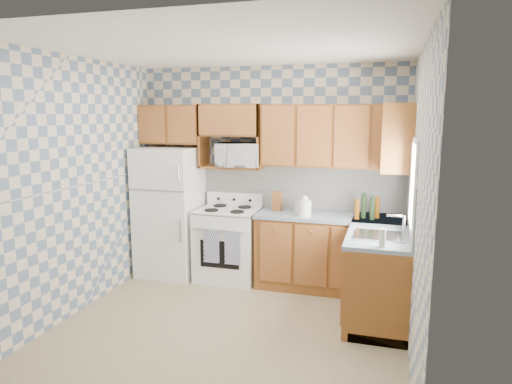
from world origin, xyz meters
TOP-DOWN VIEW (x-y plane):
  - floor at (0.00, 0.00)m, footprint 3.40×3.40m
  - back_wall at (0.00, 1.60)m, footprint 3.40×0.02m
  - right_wall at (1.70, 0.00)m, footprint 0.02×3.20m
  - backsplash_back at (0.40, 1.59)m, footprint 2.60×0.02m
  - backsplash_right at (1.69, 0.80)m, footprint 0.02×1.60m
  - refrigerator at (-1.27, 1.25)m, footprint 0.75×0.70m
  - stove_body at (-0.47, 1.28)m, footprint 0.76×0.65m
  - cooktop at (-0.47, 1.28)m, footprint 0.76×0.65m
  - backguard at (-0.47, 1.55)m, footprint 0.76×0.08m
  - dish_towel_left at (-0.57, 0.93)m, footprint 0.20×0.02m
  - dish_towel_right at (-0.29, 0.93)m, footprint 0.20×0.02m
  - base_cabinets_back at (0.82, 1.30)m, footprint 1.75×0.60m
  - base_cabinets_right at (1.40, 0.80)m, footprint 0.60×1.60m
  - countertop_back at (0.82, 1.30)m, footprint 1.77×0.63m
  - countertop_right at (1.40, 0.80)m, footprint 0.63×1.60m
  - upper_cabinets_back at (0.82, 1.44)m, footprint 1.75×0.33m
  - upper_cabinets_fridge at (-1.29, 1.44)m, footprint 0.82×0.33m
  - upper_cabinets_right at (1.53, 1.25)m, footprint 0.33×0.70m
  - microwave_shelf at (-0.47, 1.44)m, footprint 0.80×0.33m
  - microwave at (-0.36, 1.38)m, footprint 0.59×0.45m
  - sink at (1.40, 0.45)m, footprint 0.48×0.40m
  - window at (1.69, 0.45)m, footprint 0.02×0.66m
  - bottle_0 at (1.20, 1.24)m, footprint 0.06×0.06m
  - bottle_1 at (1.30, 1.18)m, footprint 0.06×0.06m
  - bottle_2 at (1.35, 1.28)m, footprint 0.06×0.06m
  - bottle_3 at (1.13, 1.16)m, footprint 0.06×0.06m
  - knife_block at (0.15, 1.37)m, footprint 0.12×0.12m
  - electric_kettle at (0.53, 1.15)m, footprint 0.15×0.15m
  - food_containers at (0.48, 1.31)m, footprint 0.20×0.20m
  - soap_bottle at (1.43, 0.09)m, footprint 0.06×0.06m

SIDE VIEW (x-z plane):
  - floor at x=0.00m, z-range 0.00..0.00m
  - base_cabinets_back at x=0.82m, z-range 0.00..0.88m
  - base_cabinets_right at x=1.40m, z-range 0.00..0.88m
  - stove_body at x=-0.47m, z-range 0.00..0.90m
  - dish_towel_left at x=-0.57m, z-range 0.32..0.73m
  - dish_towel_right at x=-0.29m, z-range 0.32..0.73m
  - refrigerator at x=-1.27m, z-range 0.00..1.68m
  - countertop_back at x=0.82m, z-range 0.88..0.92m
  - countertop_right at x=1.40m, z-range 0.88..0.92m
  - cooktop at x=-0.47m, z-range 0.89..0.92m
  - sink at x=1.40m, z-range 0.91..0.94m
  - food_containers at x=0.48m, z-range 0.92..1.05m
  - backguard at x=-0.47m, z-range 0.92..1.08m
  - soap_bottle at x=1.43m, z-range 0.92..1.09m
  - electric_kettle at x=0.53m, z-range 0.92..1.11m
  - bottle_3 at x=1.13m, z-range 0.92..1.14m
  - knife_block at x=0.15m, z-range 0.92..1.16m
  - bottle_2 at x=1.35m, z-range 0.92..1.16m
  - bottle_1 at x=1.30m, z-range 0.92..1.17m
  - bottle_0 at x=1.20m, z-range 0.92..1.19m
  - backsplash_back at x=0.40m, z-range 0.92..1.48m
  - backsplash_right at x=1.69m, z-range 0.92..1.48m
  - back_wall at x=0.00m, z-range 0.00..2.70m
  - right_wall at x=1.70m, z-range 0.00..2.70m
  - microwave_shelf at x=-0.47m, z-range 1.42..1.45m
  - window at x=1.69m, z-range 1.02..1.88m
  - microwave at x=-0.36m, z-range 1.45..1.75m
  - upper_cabinets_back at x=0.82m, z-range 1.48..2.22m
  - upper_cabinets_right at x=1.53m, z-range 1.48..2.22m
  - upper_cabinets_fridge at x=-1.29m, z-range 1.72..2.22m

